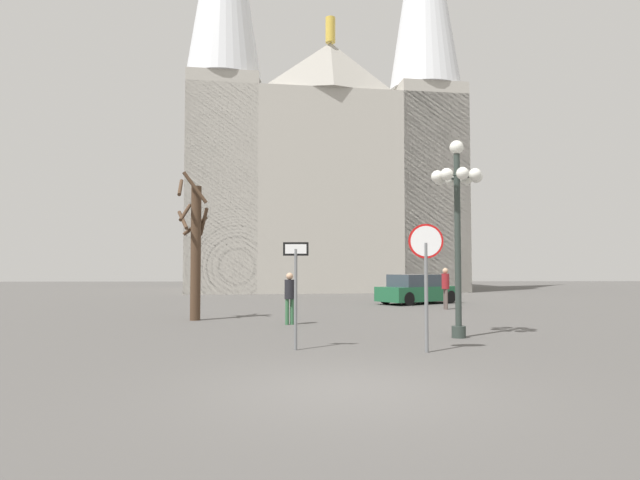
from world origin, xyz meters
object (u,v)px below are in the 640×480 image
(pedestrian_standing, at_px, (290,293))
(street_lamp, at_px, (457,203))
(cathedral, at_px, (321,157))
(pedestrian_walking, at_px, (445,284))
(parked_car_near_green, at_px, (417,290))
(one_way_arrow_sign, at_px, (296,282))
(bare_tree, at_px, (195,246))
(stop_sign, at_px, (426,263))

(pedestrian_standing, bearing_deg, street_lamp, -37.20)
(cathedral, height_order, pedestrian_walking, cathedral)
(parked_car_near_green, xyz_separation_m, pedestrian_standing, (-6.06, -9.55, 0.31))
(one_way_arrow_sign, bearing_deg, street_lamp, 24.91)
(pedestrian_standing, bearing_deg, bare_tree, 155.02)
(stop_sign, relative_size, street_lamp, 0.54)
(stop_sign, xyz_separation_m, bare_tree, (-6.30, 7.23, 0.62))
(stop_sign, height_order, pedestrian_standing, stop_sign)
(cathedral, bearing_deg, street_lamp, -84.99)
(pedestrian_walking, bearing_deg, stop_sign, -106.70)
(one_way_arrow_sign, relative_size, street_lamp, 0.46)
(pedestrian_walking, height_order, pedestrian_standing, pedestrian_walking)
(street_lamp, relative_size, pedestrian_walking, 2.90)
(cathedral, bearing_deg, parked_car_near_green, -74.96)
(stop_sign, bearing_deg, parked_car_near_green, 78.76)
(parked_car_near_green, height_order, pedestrian_walking, pedestrian_walking)
(cathedral, bearing_deg, stop_sign, -87.93)
(one_way_arrow_sign, distance_m, bare_tree, 7.72)
(pedestrian_walking, bearing_deg, one_way_arrow_sign, -119.24)
(pedestrian_walking, bearing_deg, pedestrian_standing, -137.61)
(cathedral, xyz_separation_m, stop_sign, (1.11, -30.68, -8.40))
(one_way_arrow_sign, bearing_deg, bare_tree, 117.33)
(street_lamp, height_order, pedestrian_standing, street_lamp)
(street_lamp, bearing_deg, parked_car_near_green, 82.66)
(stop_sign, xyz_separation_m, pedestrian_walking, (3.50, 11.67, -0.84))
(bare_tree, xyz_separation_m, pedestrian_walking, (9.81, 4.44, -1.45))
(pedestrian_walking, bearing_deg, cathedral, 103.64)
(one_way_arrow_sign, distance_m, pedestrian_standing, 5.31)
(one_way_arrow_sign, bearing_deg, cathedral, 86.82)
(one_way_arrow_sign, relative_size, pedestrian_walking, 1.34)
(cathedral, height_order, parked_car_near_green, cathedral)
(street_lamp, height_order, parked_car_near_green, street_lamp)
(cathedral, height_order, street_lamp, cathedral)
(cathedral, xyz_separation_m, pedestrian_standing, (-1.92, -24.97, -9.33))
(bare_tree, bearing_deg, pedestrian_walking, 24.37)
(stop_sign, height_order, pedestrian_walking, stop_sign)
(bare_tree, bearing_deg, parked_car_near_green, 40.69)
(parked_car_near_green, relative_size, pedestrian_walking, 2.52)
(cathedral, relative_size, pedestrian_standing, 20.56)
(bare_tree, bearing_deg, stop_sign, -48.92)
(street_lamp, relative_size, bare_tree, 1.02)
(cathedral, xyz_separation_m, one_way_arrow_sign, (-1.68, -30.25, -8.82))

